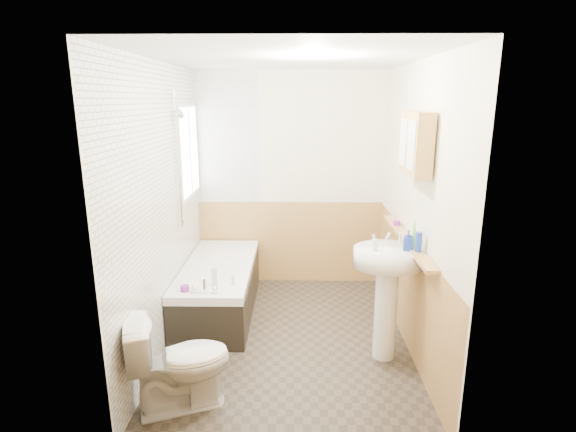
# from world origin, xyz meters

# --- Properties ---
(floor) EXTENTS (2.80, 2.80, 0.00)m
(floor) POSITION_xyz_m (0.00, 0.00, 0.00)
(floor) COLOR #2F2821
(floor) RESTS_ON ground
(ceiling) EXTENTS (2.80, 2.80, 0.00)m
(ceiling) POSITION_xyz_m (0.00, 0.00, 2.50)
(ceiling) COLOR white
(ceiling) RESTS_ON ground
(wall_back) EXTENTS (2.20, 0.02, 2.50)m
(wall_back) POSITION_xyz_m (0.00, 1.41, 1.25)
(wall_back) COLOR #F3EBC9
(wall_back) RESTS_ON ground
(wall_front) EXTENTS (2.20, 0.02, 2.50)m
(wall_front) POSITION_xyz_m (0.00, -1.41, 1.25)
(wall_front) COLOR #F3EBC9
(wall_front) RESTS_ON ground
(wall_left) EXTENTS (0.02, 2.80, 2.50)m
(wall_left) POSITION_xyz_m (-1.11, 0.00, 1.25)
(wall_left) COLOR #F3EBC9
(wall_left) RESTS_ON ground
(wall_right) EXTENTS (0.02, 2.80, 2.50)m
(wall_right) POSITION_xyz_m (1.11, 0.00, 1.25)
(wall_right) COLOR #F3EBC9
(wall_right) RESTS_ON ground
(wainscot_right) EXTENTS (0.01, 2.80, 1.00)m
(wainscot_right) POSITION_xyz_m (1.09, 0.00, 0.50)
(wainscot_right) COLOR tan
(wainscot_right) RESTS_ON wall_right
(wainscot_front) EXTENTS (2.20, 0.01, 1.00)m
(wainscot_front) POSITION_xyz_m (0.00, -1.39, 0.50)
(wainscot_front) COLOR tan
(wainscot_front) RESTS_ON wall_front
(wainscot_back) EXTENTS (2.20, 0.01, 1.00)m
(wainscot_back) POSITION_xyz_m (0.00, 1.39, 0.50)
(wainscot_back) COLOR tan
(wainscot_back) RESTS_ON wall_back
(tile_cladding_left) EXTENTS (0.01, 2.80, 2.50)m
(tile_cladding_left) POSITION_xyz_m (-1.09, 0.00, 1.25)
(tile_cladding_left) COLOR white
(tile_cladding_left) RESTS_ON wall_left
(tile_return_back) EXTENTS (0.75, 0.01, 1.50)m
(tile_return_back) POSITION_xyz_m (-0.73, 1.39, 1.75)
(tile_return_back) COLOR white
(tile_return_back) RESTS_ON wall_back
(window) EXTENTS (0.03, 0.79, 0.99)m
(window) POSITION_xyz_m (-1.06, 0.95, 1.65)
(window) COLOR white
(window) RESTS_ON wall_left
(bathtub) EXTENTS (0.70, 1.63, 0.66)m
(bathtub) POSITION_xyz_m (-0.73, 0.55, 0.27)
(bathtub) COLOR black
(bathtub) RESTS_ON floor
(shower_riser) EXTENTS (0.11, 0.09, 1.30)m
(shower_riser) POSITION_xyz_m (-1.04, 0.42, 1.72)
(shower_riser) COLOR silver
(shower_riser) RESTS_ON wall_left
(toilet) EXTENTS (0.82, 0.63, 0.71)m
(toilet) POSITION_xyz_m (-0.76, -0.98, 0.36)
(toilet) COLOR white
(toilet) RESTS_ON floor
(sink) EXTENTS (0.58, 0.47, 1.12)m
(sink) POSITION_xyz_m (0.84, -0.30, 0.71)
(sink) COLOR white
(sink) RESTS_ON floor
(pine_shelf) EXTENTS (0.10, 1.55, 0.03)m
(pine_shelf) POSITION_xyz_m (1.04, -0.06, 1.00)
(pine_shelf) COLOR tan
(pine_shelf) RESTS_ON wall_right
(medicine_cabinet) EXTENTS (0.14, 0.55, 0.50)m
(medicine_cabinet) POSITION_xyz_m (1.01, -0.23, 1.84)
(medicine_cabinet) COLOR tan
(medicine_cabinet) RESTS_ON wall_right
(foam_can) EXTENTS (0.06, 0.06, 0.16)m
(foam_can) POSITION_xyz_m (1.04, -0.43, 1.09)
(foam_can) COLOR #19339E
(foam_can) RESTS_ON pine_shelf
(green_bottle) EXTENTS (0.05, 0.05, 0.25)m
(green_bottle) POSITION_xyz_m (1.04, -0.28, 1.13)
(green_bottle) COLOR #59C647
(green_bottle) RESTS_ON pine_shelf
(black_jar) EXTENTS (0.09, 0.09, 0.05)m
(black_jar) POSITION_xyz_m (1.04, 0.35, 1.03)
(black_jar) COLOR purple
(black_jar) RESTS_ON pine_shelf
(soap_bottle) EXTENTS (0.11, 0.18, 0.08)m
(soap_bottle) POSITION_xyz_m (0.98, -0.34, 1.03)
(soap_bottle) COLOR #19339E
(soap_bottle) RESTS_ON sink
(clear_bottle) EXTENTS (0.03, 0.03, 0.10)m
(clear_bottle) POSITION_xyz_m (0.71, -0.37, 1.04)
(clear_bottle) COLOR silver
(clear_bottle) RESTS_ON sink
(blue_gel) EXTENTS (0.05, 0.04, 0.18)m
(blue_gel) POSITION_xyz_m (-0.67, -0.01, 0.62)
(blue_gel) COLOR silver
(blue_gel) RESTS_ON bathtub
(cream_jar) EXTENTS (0.10, 0.10, 0.05)m
(cream_jar) POSITION_xyz_m (-0.92, -0.12, 0.55)
(cream_jar) COLOR purple
(cream_jar) RESTS_ON bathtub
(orange_bottle) EXTENTS (0.04, 0.04, 0.10)m
(orange_bottle) POSITION_xyz_m (-0.51, 0.03, 0.57)
(orange_bottle) COLOR silver
(orange_bottle) RESTS_ON bathtub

